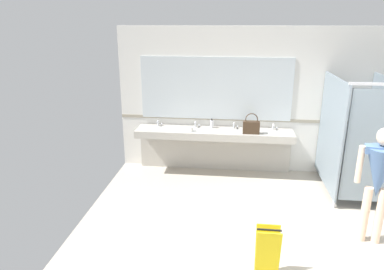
{
  "coord_description": "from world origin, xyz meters",
  "views": [
    {
      "loc": [
        -1.42,
        -3.91,
        2.91
      ],
      "look_at": [
        -2.04,
        1.44,
        1.16
      ],
      "focal_mm": 33.19,
      "sensor_mm": 36.0,
      "label": 1
    }
  ],
  "objects_px": {
    "wet_floor_sign": "(268,251)",
    "soap_dispenser": "(212,124)",
    "person_standing": "(380,172)",
    "paper_cup": "(191,129)",
    "handbag": "(251,127)"
  },
  "relations": [
    {
      "from": "soap_dispenser",
      "to": "paper_cup",
      "type": "relative_size",
      "value": 2.09
    },
    {
      "from": "soap_dispenser",
      "to": "paper_cup",
      "type": "distance_m",
      "value": 0.47
    },
    {
      "from": "wet_floor_sign",
      "to": "soap_dispenser",
      "type": "bearing_deg",
      "value": 105.66
    },
    {
      "from": "soap_dispenser",
      "to": "wet_floor_sign",
      "type": "xyz_separation_m",
      "value": [
        0.86,
        -3.07,
        -0.64
      ]
    },
    {
      "from": "paper_cup",
      "to": "handbag",
      "type": "bearing_deg",
      "value": -0.13
    },
    {
      "from": "person_standing",
      "to": "handbag",
      "type": "height_order",
      "value": "person_standing"
    },
    {
      "from": "paper_cup",
      "to": "wet_floor_sign",
      "type": "relative_size",
      "value": 0.14
    },
    {
      "from": "handbag",
      "to": "soap_dispenser",
      "type": "xyz_separation_m",
      "value": [
        -0.75,
        0.3,
        -0.06
      ]
    },
    {
      "from": "paper_cup",
      "to": "person_standing",
      "type": "bearing_deg",
      "value": -35.39
    },
    {
      "from": "soap_dispenser",
      "to": "paper_cup",
      "type": "height_order",
      "value": "soap_dispenser"
    },
    {
      "from": "handbag",
      "to": "wet_floor_sign",
      "type": "height_order",
      "value": "handbag"
    },
    {
      "from": "person_standing",
      "to": "wet_floor_sign",
      "type": "height_order",
      "value": "person_standing"
    },
    {
      "from": "person_standing",
      "to": "wet_floor_sign",
      "type": "relative_size",
      "value": 2.57
    },
    {
      "from": "person_standing",
      "to": "handbag",
      "type": "distance_m",
      "value": 2.47
    },
    {
      "from": "person_standing",
      "to": "handbag",
      "type": "bearing_deg",
      "value": 129.47
    }
  ]
}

